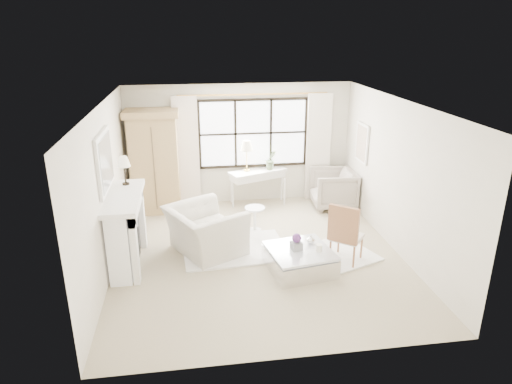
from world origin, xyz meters
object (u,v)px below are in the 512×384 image
console_table (258,187)px  armoire (155,161)px  coffee_table (300,260)px  club_armchair (205,231)px

console_table → armoire: bearing=161.3°
console_table → coffee_table: size_ratio=1.19×
armoire → coffee_table: 4.03m
club_armchair → coffee_table: (1.53, -0.89, -0.24)m
armoire → coffee_table: bearing=-49.7°
armoire → club_armchair: bearing=-64.9°
armoire → console_table: bearing=3.6°
console_table → coffee_table: bearing=-107.1°
armoire → console_table: size_ratio=1.63×
armoire → coffee_table: (2.48, -3.02, -0.96)m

